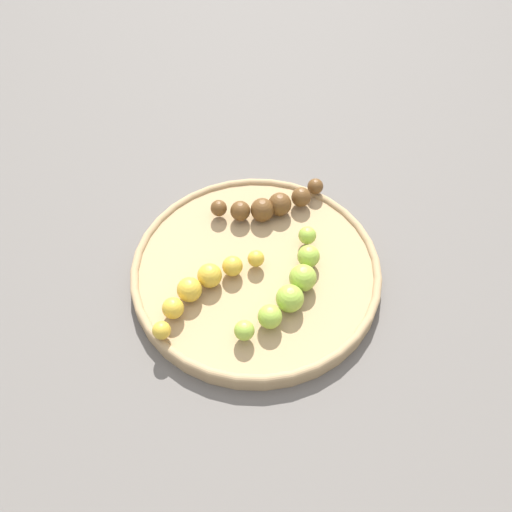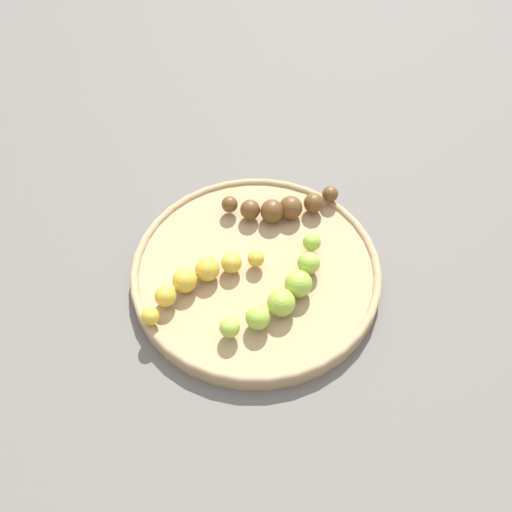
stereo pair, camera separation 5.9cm
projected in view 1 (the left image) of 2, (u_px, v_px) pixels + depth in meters
ground_plane at (256, 275)px, 0.62m from camera, size 2.40×2.40×0.00m
fruit_bowl at (256, 269)px, 0.61m from camera, size 0.30×0.30×0.02m
banana_overripe at (271, 204)px, 0.64m from camera, size 0.10×0.13×0.03m
banana_spotted at (203, 286)px, 0.57m from camera, size 0.14×0.09×0.03m
banana_green at (291, 286)px, 0.57m from camera, size 0.17×0.07×0.03m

